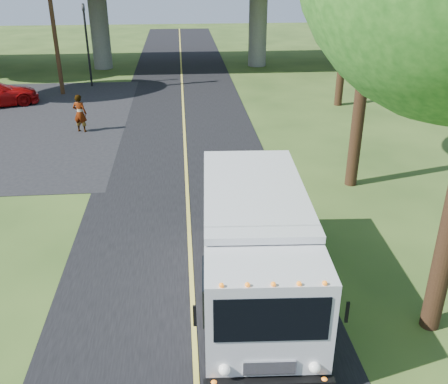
{
  "coord_description": "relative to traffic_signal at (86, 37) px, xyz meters",
  "views": [
    {
      "loc": [
        -0.1,
        -7.79,
        7.82
      ],
      "look_at": [
        1.05,
        5.33,
        1.6
      ],
      "focal_mm": 40.0,
      "sensor_mm": 36.0,
      "label": 1
    }
  ],
  "objects": [
    {
      "name": "ground",
      "position": [
        6.0,
        -26.0,
        -3.2
      ],
      "size": [
        120.0,
        120.0,
        0.0
      ],
      "primitive_type": "plane",
      "color": "#2D4619",
      "rests_on": "ground"
    },
    {
      "name": "road",
      "position": [
        6.0,
        -16.0,
        -3.19
      ],
      "size": [
        7.0,
        90.0,
        0.02
      ],
      "primitive_type": "cube",
      "color": "black",
      "rests_on": "ground"
    },
    {
      "name": "lane_line",
      "position": [
        6.0,
        -16.0,
        -3.17
      ],
      "size": [
        0.12,
        90.0,
        0.01
      ],
      "primitive_type": "cube",
      "color": "gold",
      "rests_on": "road"
    },
    {
      "name": "overpass",
      "position": [
        6.0,
        6.0,
        1.36
      ],
      "size": [
        54.0,
        10.0,
        7.3
      ],
      "color": "slate",
      "rests_on": "ground"
    },
    {
      "name": "traffic_signal",
      "position": [
        0.0,
        0.0,
        0.0
      ],
      "size": [
        0.18,
        0.22,
        5.2
      ],
      "color": "black",
      "rests_on": "ground"
    },
    {
      "name": "utility_pole",
      "position": [
        -1.5,
        -2.0,
        1.4
      ],
      "size": [
        1.6,
        0.26,
        9.0
      ],
      "color": "#472D19",
      "rests_on": "ground"
    },
    {
      "name": "step_van",
      "position": [
        7.55,
        -23.59,
        -1.67
      ],
      "size": [
        2.81,
        6.83,
        2.82
      ],
      "rotation": [
        0.0,
        0.0,
        -0.05
      ],
      "color": "silver",
      "rests_on": "ground"
    },
    {
      "name": "pedestrian",
      "position": [
        0.97,
        -9.72,
        -2.27
      ],
      "size": [
        0.78,
        0.62,
        1.86
      ],
      "primitive_type": "imported",
      "rotation": [
        0.0,
        0.0,
        2.85
      ],
      "color": "gray",
      "rests_on": "ground"
    }
  ]
}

